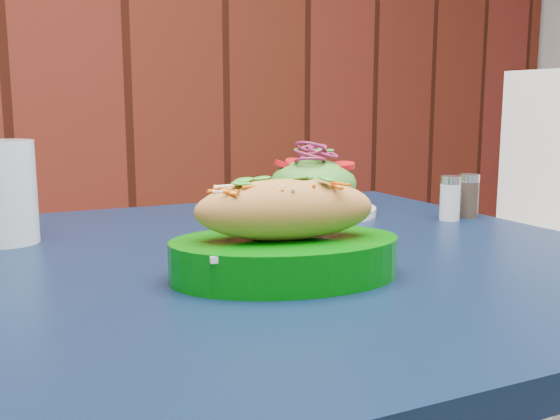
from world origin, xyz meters
TOP-DOWN VIEW (x-y plane):
  - cafe_table at (-0.42, 1.50)m, footprint 0.94×0.94m
  - chair_right at (0.38, 1.61)m, footprint 0.48×0.48m
  - banh_mi_basket at (-0.49, 1.39)m, footprint 0.28×0.23m
  - salad_plate at (-0.23, 1.67)m, footprint 0.20×0.20m
  - water_glass at (-0.68, 1.73)m, footprint 0.08×0.08m
  - salt_shaker at (-0.10, 1.50)m, footprint 0.03×0.03m
  - pepper_shaker at (-0.05, 1.50)m, footprint 0.03×0.03m

SIDE VIEW (x-z plane):
  - chair_right at x=0.38m, z-range 0.08..1.09m
  - cafe_table at x=-0.42m, z-range 0.29..1.04m
  - salt_shaker at x=-0.10m, z-range 0.75..0.82m
  - pepper_shaker at x=-0.05m, z-range 0.75..0.82m
  - banh_mi_basket at x=-0.49m, z-range 0.74..0.85m
  - salad_plate at x=-0.23m, z-range 0.73..0.85m
  - water_glass at x=-0.68m, z-range 0.75..0.88m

